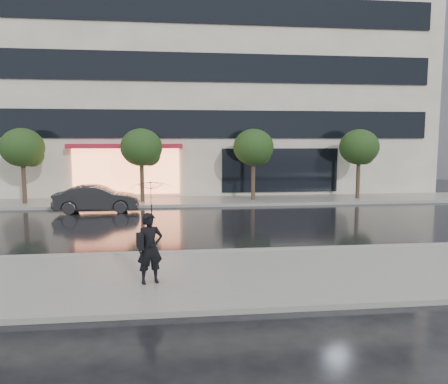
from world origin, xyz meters
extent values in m
plane|color=black|center=(0.00, 0.00, 0.00)|extent=(120.00, 120.00, 0.00)
cube|color=slate|center=(0.00, -3.25, 0.06)|extent=(60.00, 4.50, 0.12)
cube|color=slate|center=(0.00, 10.25, 0.06)|extent=(60.00, 3.50, 0.12)
cube|color=gray|center=(0.00, -1.00, 0.07)|extent=(60.00, 0.25, 0.14)
cube|color=gray|center=(0.00, 8.50, 0.07)|extent=(60.00, 0.25, 0.14)
cube|color=beige|center=(0.00, 18.00, 9.00)|extent=(30.00, 12.00, 18.00)
cube|color=black|center=(0.00, 11.94, 4.30)|extent=(28.00, 0.12, 1.60)
cube|color=black|center=(0.00, 11.94, 7.50)|extent=(28.00, 0.12, 1.60)
cube|color=black|center=(0.00, 11.94, 10.70)|extent=(28.00, 0.12, 1.60)
cube|color=#FF8C59|center=(-4.00, 11.92, 1.60)|extent=(6.00, 0.10, 2.60)
cube|color=maroon|center=(-4.00, 11.59, 3.05)|extent=(6.40, 0.70, 0.25)
cube|color=black|center=(5.00, 11.94, 1.60)|extent=(7.00, 0.10, 2.60)
cube|color=#4C4C54|center=(26.00, 28.00, 8.00)|extent=(12.00, 12.00, 16.00)
cylinder|color=#33261C|center=(-9.00, 10.00, 1.10)|extent=(0.22, 0.22, 2.20)
ellipsoid|color=black|center=(-9.00, 10.00, 3.00)|extent=(2.20, 2.20, 1.98)
sphere|color=black|center=(-8.60, 10.20, 2.60)|extent=(1.20, 1.20, 1.20)
cylinder|color=#33261C|center=(-3.00, 10.00, 1.10)|extent=(0.22, 0.22, 2.20)
ellipsoid|color=black|center=(-3.00, 10.00, 3.00)|extent=(2.20, 2.20, 1.98)
sphere|color=black|center=(-2.60, 10.20, 2.60)|extent=(1.20, 1.20, 1.20)
cylinder|color=#33261C|center=(3.00, 10.00, 1.10)|extent=(0.22, 0.22, 2.20)
ellipsoid|color=black|center=(3.00, 10.00, 3.00)|extent=(2.20, 2.20, 1.98)
sphere|color=black|center=(3.40, 10.20, 2.60)|extent=(1.20, 1.20, 1.20)
cylinder|color=#33261C|center=(9.00, 10.00, 1.10)|extent=(0.22, 0.22, 2.20)
ellipsoid|color=black|center=(9.00, 10.00, 3.00)|extent=(2.20, 2.20, 1.98)
sphere|color=black|center=(9.40, 10.20, 2.60)|extent=(1.20, 1.20, 1.20)
imported|color=#232326|center=(-4.91, 7.38, 0.64)|extent=(3.93, 1.49, 1.28)
imported|color=black|center=(-1.90, -3.74, 0.92)|extent=(0.67, 0.54, 1.60)
imported|color=#3A0A0F|center=(-1.85, -3.72, 2.01)|extent=(1.23, 1.24, 0.90)
cylinder|color=black|center=(-1.85, -3.72, 1.51)|extent=(0.02, 0.02, 0.80)
cube|color=black|center=(-2.11, -3.86, 1.11)|extent=(0.19, 0.32, 0.34)
camera|label=1|loc=(-1.36, -13.45, 3.30)|focal=35.00mm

